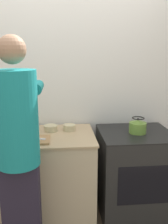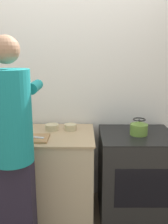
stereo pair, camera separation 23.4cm
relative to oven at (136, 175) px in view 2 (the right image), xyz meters
name	(u,v)px [view 2 (the right image)]	position (x,y,z in m)	size (l,w,h in m)	color
wall_back	(67,88)	(-0.73, 0.41, 0.85)	(8.00, 0.05, 2.60)	white
counter	(27,174)	(-1.14, 0.01, 0.00)	(1.41, 0.71, 0.90)	#C6B28E
oven	(136,175)	(0.00, 0.00, 0.00)	(0.74, 0.67, 0.90)	black
person	(14,145)	(-1.09, -0.54, 0.54)	(0.37, 0.61, 1.81)	#251F2F
cutting_board	(31,138)	(-1.04, -0.15, 0.46)	(0.34, 0.24, 0.02)	#A87A4C
knife	(33,137)	(-1.03, -0.14, 0.47)	(0.23, 0.09, 0.01)	silver
kettle	(140,128)	(0.01, -0.02, 0.52)	(0.17, 0.17, 0.16)	olive
bowl_prep	(53,127)	(-0.87, 0.13, 0.48)	(0.14, 0.14, 0.06)	#C6B789
bowl_mixing	(72,127)	(-0.68, 0.13, 0.48)	(0.13, 0.13, 0.06)	#C6B789
canister_jar	(10,123)	(-1.32, 0.11, 0.52)	(0.13, 0.13, 0.15)	#4C4C51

